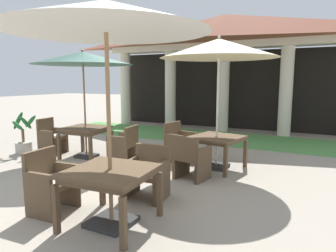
{
  "coord_description": "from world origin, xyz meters",
  "views": [
    {
      "loc": [
        3.37,
        -3.53,
        1.9
      ],
      "look_at": [
        0.3,
        2.48,
        0.89
      ],
      "focal_mm": 32.63,
      "sensor_mm": 36.0,
      "label": 1
    }
  ],
  "objects_px": {
    "patio_table_mid_right": "(110,176)",
    "terracotta_urn": "(185,140)",
    "patio_chair_mid_left_south": "(191,159)",
    "patio_chair_near_foreground_west": "(52,138)",
    "patio_table_mid_left": "(217,140)",
    "potted_palm_left_edge": "(24,141)",
    "patio_umbrella_near_foreground": "(83,59)",
    "patio_chair_near_foreground_east": "(124,145)",
    "patio_table_near_foreground": "(86,131)",
    "patio_chair_mid_right_north": "(147,174)",
    "patio_umbrella_mid_right": "(106,18)",
    "patio_chair_mid_right_west": "(51,183)",
    "patio_umbrella_mid_left": "(219,50)",
    "patio_chair_mid_left_west": "(179,143)"
  },
  "relations": [
    {
      "from": "patio_chair_near_foreground_west",
      "to": "patio_chair_mid_right_north",
      "type": "distance_m",
      "value": 4.05
    },
    {
      "from": "patio_chair_near_foreground_east",
      "to": "patio_chair_mid_left_south",
      "type": "distance_m",
      "value": 1.98
    },
    {
      "from": "patio_chair_near_foreground_east",
      "to": "patio_chair_mid_left_south",
      "type": "xyz_separation_m",
      "value": [
        1.92,
        -0.51,
        0.01
      ]
    },
    {
      "from": "patio_table_mid_right",
      "to": "terracotta_urn",
      "type": "bearing_deg",
      "value": 102.95
    },
    {
      "from": "patio_chair_near_foreground_west",
      "to": "patio_chair_mid_right_west",
      "type": "bearing_deg",
      "value": 41.98
    },
    {
      "from": "patio_chair_near_foreground_west",
      "to": "patio_table_mid_left",
      "type": "xyz_separation_m",
      "value": [
        4.25,
        0.67,
        0.19
      ]
    },
    {
      "from": "patio_umbrella_near_foreground",
      "to": "patio_umbrella_mid_right",
      "type": "distance_m",
      "value": 3.81
    },
    {
      "from": "patio_chair_near_foreground_east",
      "to": "patio_chair_mid_left_south",
      "type": "bearing_deg",
      "value": -110.48
    },
    {
      "from": "patio_umbrella_near_foreground",
      "to": "patio_chair_mid_right_west",
      "type": "bearing_deg",
      "value": -56.92
    },
    {
      "from": "patio_table_mid_right",
      "to": "patio_chair_mid_right_north",
      "type": "relative_size",
      "value": 1.32
    },
    {
      "from": "patio_table_near_foreground",
      "to": "patio_umbrella_near_foreground",
      "type": "height_order",
      "value": "patio_umbrella_near_foreground"
    },
    {
      "from": "patio_table_mid_right",
      "to": "patio_umbrella_mid_left",
      "type": "bearing_deg",
      "value": 82.71
    },
    {
      "from": "patio_table_near_foreground",
      "to": "patio_chair_mid_right_west",
      "type": "height_order",
      "value": "patio_chair_mid_right_west"
    },
    {
      "from": "patio_chair_mid_left_west",
      "to": "terracotta_urn",
      "type": "bearing_deg",
      "value": -149.54
    },
    {
      "from": "patio_table_near_foreground",
      "to": "patio_chair_mid_right_north",
      "type": "relative_size",
      "value": 1.27
    },
    {
      "from": "patio_table_mid_left",
      "to": "patio_chair_mid_right_north",
      "type": "height_order",
      "value": "patio_chair_mid_right_north"
    },
    {
      "from": "patio_table_mid_right",
      "to": "patio_umbrella_mid_right",
      "type": "distance_m",
      "value": 1.98
    },
    {
      "from": "patio_chair_near_foreground_east",
      "to": "patio_table_mid_left",
      "type": "xyz_separation_m",
      "value": [
        2.11,
        0.46,
        0.22
      ]
    },
    {
      "from": "patio_umbrella_mid_left",
      "to": "patio_chair_mid_left_south",
      "type": "height_order",
      "value": "patio_umbrella_mid_left"
    },
    {
      "from": "patio_chair_mid_right_west",
      "to": "terracotta_urn",
      "type": "height_order",
      "value": "patio_chair_mid_right_west"
    },
    {
      "from": "terracotta_urn",
      "to": "patio_chair_mid_left_south",
      "type": "bearing_deg",
      "value": -64.17
    },
    {
      "from": "patio_umbrella_mid_left",
      "to": "patio_chair_mid_right_north",
      "type": "height_order",
      "value": "patio_umbrella_mid_left"
    },
    {
      "from": "patio_table_mid_left",
      "to": "patio_umbrella_mid_right",
      "type": "height_order",
      "value": "patio_umbrella_mid_right"
    },
    {
      "from": "patio_chair_near_foreground_east",
      "to": "patio_chair_mid_right_west",
      "type": "distance_m",
      "value": 2.86
    },
    {
      "from": "patio_chair_near_foreground_west",
      "to": "patio_umbrella_mid_right",
      "type": "distance_m",
      "value": 5.1
    },
    {
      "from": "patio_table_near_foreground",
      "to": "patio_umbrella_mid_left",
      "type": "xyz_separation_m",
      "value": [
        3.18,
        0.56,
        1.87
      ]
    },
    {
      "from": "patio_chair_near_foreground_west",
      "to": "patio_chair_mid_right_north",
      "type": "relative_size",
      "value": 1.1
    },
    {
      "from": "patio_umbrella_mid_right",
      "to": "potted_palm_left_edge",
      "type": "xyz_separation_m",
      "value": [
        -4.53,
        2.19,
        -2.31
      ]
    },
    {
      "from": "patio_chair_mid_right_north",
      "to": "terracotta_urn",
      "type": "height_order",
      "value": "patio_chair_mid_right_north"
    },
    {
      "from": "potted_palm_left_edge",
      "to": "patio_umbrella_near_foreground",
      "type": "bearing_deg",
      "value": 13.41
    },
    {
      "from": "patio_chair_near_foreground_west",
      "to": "patio_table_mid_right",
      "type": "distance_m",
      "value": 4.59
    },
    {
      "from": "patio_chair_near_foreground_west",
      "to": "patio_chair_near_foreground_east",
      "type": "height_order",
      "value": "patio_chair_near_foreground_west"
    },
    {
      "from": "patio_chair_near_foreground_west",
      "to": "patio_chair_near_foreground_east",
      "type": "bearing_deg",
      "value": 90.0
    },
    {
      "from": "patio_umbrella_mid_left",
      "to": "potted_palm_left_edge",
      "type": "bearing_deg",
      "value": -168.74
    },
    {
      "from": "patio_chair_mid_left_west",
      "to": "patio_table_mid_right",
      "type": "distance_m",
      "value": 3.42
    },
    {
      "from": "patio_chair_mid_right_west",
      "to": "patio_chair_near_foreground_east",
      "type": "bearing_deg",
      "value": -170.14
    },
    {
      "from": "terracotta_urn",
      "to": "patio_table_near_foreground",
      "type": "bearing_deg",
      "value": -123.36
    },
    {
      "from": "patio_umbrella_near_foreground",
      "to": "patio_table_mid_left",
      "type": "height_order",
      "value": "patio_umbrella_near_foreground"
    },
    {
      "from": "patio_umbrella_mid_left",
      "to": "patio_chair_mid_left_west",
      "type": "xyz_separation_m",
      "value": [
        -0.97,
        0.19,
        -2.11
      ]
    },
    {
      "from": "patio_chair_near_foreground_east",
      "to": "potted_palm_left_edge",
      "type": "height_order",
      "value": "potted_palm_left_edge"
    },
    {
      "from": "patio_umbrella_near_foreground",
      "to": "patio_chair_mid_left_west",
      "type": "bearing_deg",
      "value": 18.88
    },
    {
      "from": "patio_table_near_foreground",
      "to": "patio_chair_near_foreground_west",
      "type": "distance_m",
      "value": 1.1
    },
    {
      "from": "patio_umbrella_near_foreground",
      "to": "patio_chair_mid_right_north",
      "type": "relative_size",
      "value": 3.13
    },
    {
      "from": "patio_umbrella_near_foreground",
      "to": "patio_umbrella_mid_right",
      "type": "height_order",
      "value": "patio_umbrella_mid_right"
    },
    {
      "from": "patio_umbrella_near_foreground",
      "to": "patio_chair_mid_left_south",
      "type": "bearing_deg",
      "value": -7.7
    },
    {
      "from": "patio_umbrella_mid_left",
      "to": "patio_umbrella_mid_right",
      "type": "distance_m",
      "value": 3.2
    },
    {
      "from": "patio_umbrella_mid_left",
      "to": "patio_chair_mid_right_north",
      "type": "relative_size",
      "value": 3.35
    },
    {
      "from": "patio_chair_mid_left_west",
      "to": "patio_chair_near_foreground_east",
      "type": "bearing_deg",
      "value": -49.15
    },
    {
      "from": "patio_table_near_foreground",
      "to": "patio_table_mid_right",
      "type": "relative_size",
      "value": 0.97
    },
    {
      "from": "patio_umbrella_near_foreground",
      "to": "terracotta_urn",
      "type": "bearing_deg",
      "value": 56.64
    }
  ]
}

